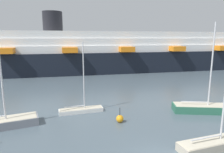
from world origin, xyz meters
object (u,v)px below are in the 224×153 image
object	(u,v)px
sailboat_1	(81,109)
channel_buoy_1	(120,119)
sailboat_3	(0,122)
sailboat_0	(203,107)
sailboat_4	(215,141)
cruise_ship	(119,53)

from	to	relation	value
sailboat_1	channel_buoy_1	xyz separation A→B (m)	(3.81, -3.82, -0.01)
sailboat_1	sailboat_3	world-z (taller)	sailboat_3
sailboat_1	sailboat_3	distance (m)	8.56
sailboat_1	sailboat_0	bearing A→B (deg)	-17.03
sailboat_1	sailboat_4	distance (m)	14.45
sailboat_0	sailboat_4	xyz separation A→B (m)	(-4.21, -7.34, 0.02)
sailboat_0	sailboat_4	bearing A→B (deg)	-103.70
sailboat_0	sailboat_4	distance (m)	8.46
sailboat_1	cruise_ship	xyz separation A→B (m)	(12.16, 30.62, 4.39)
sailboat_3	channel_buoy_1	distance (m)	12.00
cruise_ship	sailboat_4	bearing A→B (deg)	-93.62
sailboat_3	sailboat_0	bearing A→B (deg)	-13.04
channel_buoy_1	cruise_ship	distance (m)	35.70
sailboat_3	sailboat_4	xyz separation A→B (m)	(18.24, -7.64, -0.05)
sailboat_0	sailboat_1	world-z (taller)	sailboat_0
sailboat_3	cruise_ship	size ratio (longest dim) A/B	0.15
sailboat_1	cruise_ship	bearing A→B (deg)	63.01
channel_buoy_1	sailboat_0	bearing A→B (deg)	4.62
sailboat_4	sailboat_1	bearing A→B (deg)	127.96
sailboat_0	cruise_ship	bearing A→B (deg)	109.82
sailboat_0	sailboat_1	size ratio (longest dim) A/B	1.26
sailboat_0	sailboat_1	distance (m)	14.63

